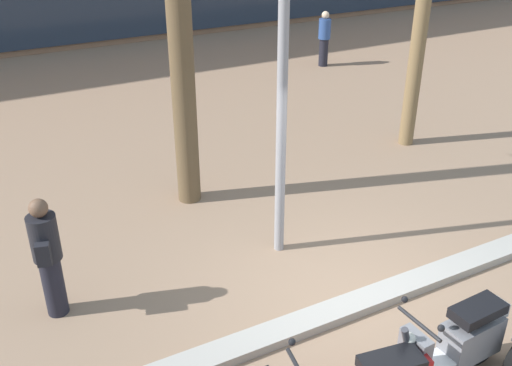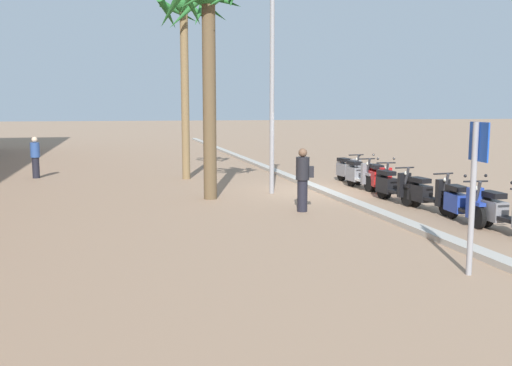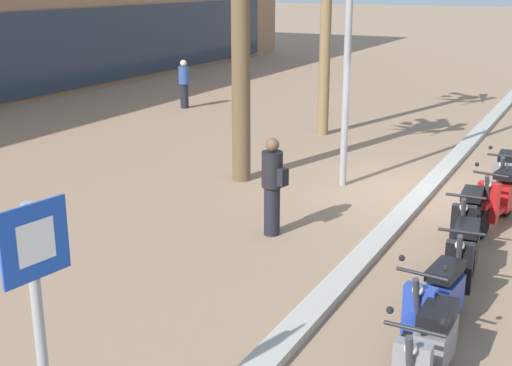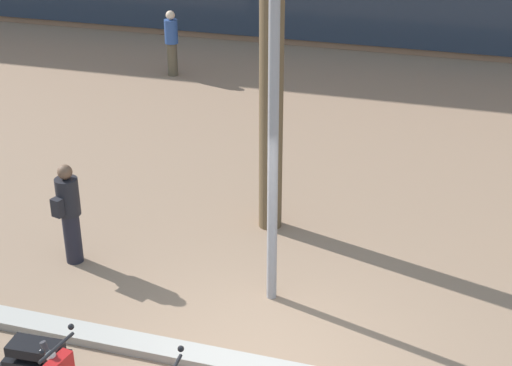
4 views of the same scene
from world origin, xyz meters
The scene contains 15 objects.
ground_plane centered at (0.00, 0.00, 0.00)m, with size 200.00×200.00×0.00m, color #93755B.
curb_strip centered at (0.00, -0.15, 0.06)m, with size 60.00×0.36×0.12m, color #ADA89E.
scooter_grey_far_back centered at (-6.67, -1.80, 0.45)m, with size 1.84×0.56×1.17m.
scooter_blue_tail_end centered at (-5.55, -1.61, 0.45)m, with size 1.72×0.56×1.17m.
scooter_black_second_in_line centered at (-4.00, -1.62, 0.44)m, with size 1.84×0.56×1.04m.
scooter_black_mid_front centered at (-2.51, -1.40, 0.45)m, with size 1.85×0.56×1.04m.
scooter_red_last_in_row centered at (-1.17, -1.67, 0.47)m, with size 1.82×0.63×1.17m.
scooter_grey_gap_after_mid centered at (0.13, -1.56, 0.46)m, with size 1.78×0.56×1.17m.
scooter_grey_lead_nearest centered at (1.57, -1.81, 0.45)m, with size 1.72×0.56×1.04m.
crossing_sign centered at (-9.25, 0.69, 1.50)m, with size 0.60×0.16×2.40m.
palm_tree_by_mall_entrance centered at (3.97, 3.59, 5.02)m, with size 1.94×2.04×6.61m.
palm_tree_near_sign centered at (-0.85, 3.45, 4.62)m, with size 2.09×1.99×6.22m.
pedestrian_strolling_near_curb centered at (-3.39, 1.51, 0.85)m, with size 0.34×0.46×1.61m.
pedestrian_window_shopping centered at (5.53, 9.02, 0.81)m, with size 0.34×0.34×1.54m.
street_lamp centered at (-0.25, 1.46, 4.18)m, with size 0.36×0.36×6.88m.
Camera 2 is at (-16.86, 6.03, 2.62)m, focal length 39.73 mm.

